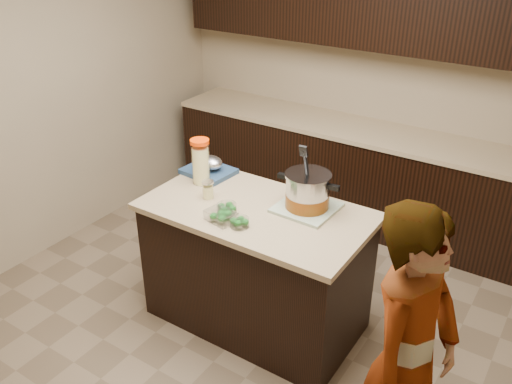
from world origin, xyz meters
TOP-DOWN VIEW (x-y plane):
  - ground_plane at (0.00, 0.00)m, footprint 4.00×4.00m
  - room_shell at (0.00, 0.00)m, footprint 4.04×4.04m
  - back_cabinets at (0.00, 1.74)m, footprint 3.60×0.63m
  - island at (0.00, 0.00)m, footprint 1.46×0.81m
  - dish_towel at (0.27, 0.17)m, footprint 0.37×0.37m
  - stock_pot at (0.27, 0.17)m, footprint 0.41×0.32m
  - lemonade_pitcher at (-0.52, 0.10)m, footprint 0.17×0.17m
  - mason_jar at (-0.34, -0.05)m, footprint 0.09×0.09m
  - broccoli_tub_left at (-0.13, -0.14)m, footprint 0.13×0.13m
  - broccoli_tub_right at (0.04, -0.24)m, footprint 0.12×0.12m
  - broccoli_tub_rect at (-0.10, -0.24)m, footprint 0.20×0.16m
  - blue_tray at (-0.56, 0.25)m, footprint 0.37×0.30m
  - person at (1.23, -0.65)m, footprint 0.47×0.64m

SIDE VIEW (x-z plane):
  - ground_plane at x=0.00m, z-range 0.00..0.00m
  - island at x=0.00m, z-range 0.00..0.90m
  - person at x=1.23m, z-range 0.00..1.60m
  - dish_towel at x=0.27m, z-range 0.90..0.92m
  - broccoli_tub_right at x=0.04m, z-range 0.90..0.95m
  - broccoli_tub_left at x=-0.13m, z-range 0.90..0.96m
  - broccoli_tub_rect at x=-0.10m, z-range 0.90..0.96m
  - back_cabinets at x=0.00m, z-range -0.22..2.10m
  - blue_tray at x=-0.56m, z-range 0.88..1.01m
  - mason_jar at x=-0.34m, z-range 0.89..1.02m
  - stock_pot at x=0.27m, z-range 0.81..1.22m
  - lemonade_pitcher at x=-0.52m, z-range 0.89..1.21m
  - room_shell at x=0.00m, z-range 0.35..3.07m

